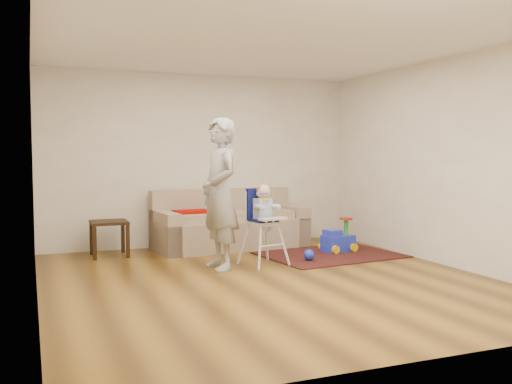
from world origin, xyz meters
name	(u,v)px	position (x,y,z in m)	size (l,w,h in m)	color
ground	(269,280)	(0.00, 0.00, 0.00)	(5.50, 5.50, 0.00)	#4C3110
room_envelope	(252,120)	(0.00, 0.53, 1.88)	(5.04, 5.52, 2.72)	beige
sofa	(231,219)	(0.33, 2.30, 0.45)	(2.40, 1.15, 0.90)	tan
side_table	(109,239)	(-1.51, 2.24, 0.25)	(0.51, 0.51, 0.51)	black
area_rug	(330,255)	(1.45, 1.16, 0.01)	(1.88, 1.41, 0.02)	black
ride_on_toy	(338,234)	(1.69, 1.34, 0.26)	(0.46, 0.33, 0.50)	#2133DA
toy_ball	(309,255)	(0.96, 0.85, 0.09)	(0.15, 0.15, 0.15)	#2133DA
high_chair	(263,226)	(0.29, 0.86, 0.51)	(0.59, 0.59, 1.07)	silver
adult	(220,194)	(-0.32, 0.85, 0.96)	(0.70, 0.46, 1.91)	#959598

